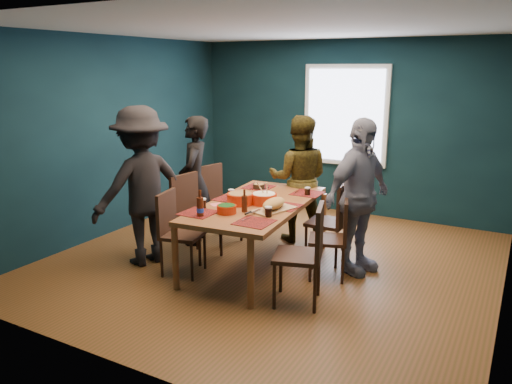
# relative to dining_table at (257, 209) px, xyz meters

# --- Properties ---
(room) EXTENTS (5.01, 5.01, 2.71)m
(room) POSITION_rel_dining_table_xyz_m (0.09, 0.50, 0.66)
(room) COLOR brown
(room) RESTS_ON ground
(dining_table) EXTENTS (1.20, 2.14, 0.78)m
(dining_table) POSITION_rel_dining_table_xyz_m (0.00, 0.00, 0.00)
(dining_table) COLOR brown
(dining_table) RESTS_ON floor
(chair_left_far) EXTENTS (0.55, 0.55, 1.02)m
(chair_left_far) POSITION_rel_dining_table_xyz_m (-0.95, 0.57, -0.12)
(chair_left_far) COLOR #331711
(chair_left_far) RESTS_ON floor
(chair_left_mid) EXTENTS (0.51, 0.51, 1.02)m
(chair_left_mid) POSITION_rel_dining_table_xyz_m (-0.87, -0.08, -0.11)
(chair_left_mid) COLOR #331711
(chair_left_mid) RESTS_ON floor
(chair_left_near) EXTENTS (0.50, 0.50, 0.94)m
(chair_left_near) POSITION_rel_dining_table_xyz_m (-0.72, -0.58, -0.16)
(chair_left_near) COLOR #331711
(chair_left_near) RESTS_ON floor
(chair_right_far) EXTENTS (0.45, 0.45, 0.98)m
(chair_right_far) POSITION_rel_dining_table_xyz_m (0.73, 0.59, -0.14)
(chair_right_far) COLOR #331711
(chair_right_far) RESTS_ON floor
(chair_right_mid) EXTENTS (0.52, 0.52, 0.90)m
(chair_right_mid) POSITION_rel_dining_table_xyz_m (0.90, 0.15, -0.18)
(chair_right_mid) COLOR #331711
(chair_right_mid) RESTS_ON floor
(chair_right_near) EXTENTS (0.57, 0.57, 1.01)m
(chair_right_near) POSITION_rel_dining_table_xyz_m (0.88, -0.58, -0.12)
(chair_right_near) COLOR #331711
(chair_right_near) RESTS_ON floor
(person_far_left) EXTENTS (0.62, 0.72, 1.68)m
(person_far_left) POSITION_rel_dining_table_xyz_m (-1.13, 0.36, 0.13)
(person_far_left) COLOR black
(person_far_left) RESTS_ON floor
(person_back) EXTENTS (0.99, 0.89, 1.68)m
(person_back) POSITION_rel_dining_table_xyz_m (0.02, 1.12, 0.13)
(person_back) COLOR black
(person_back) RESTS_ON floor
(person_right) EXTENTS (0.75, 1.12, 1.76)m
(person_right) POSITION_rel_dining_table_xyz_m (1.05, 0.44, 0.17)
(person_right) COLOR silver
(person_right) RESTS_ON floor
(person_near_left) EXTENTS (1.08, 1.37, 1.86)m
(person_near_left) POSITION_rel_dining_table_xyz_m (-1.25, -0.51, 0.22)
(person_near_left) COLOR black
(person_near_left) RESTS_ON floor
(bowl_salad) EXTENTS (0.30, 0.30, 0.13)m
(bowl_salad) POSITION_rel_dining_table_xyz_m (-0.14, -0.14, 0.14)
(bowl_salad) COLOR red
(bowl_salad) RESTS_ON dining_table
(bowl_dumpling) EXTENTS (0.29, 0.29, 0.27)m
(bowl_dumpling) POSITION_rel_dining_table_xyz_m (0.09, -0.00, 0.14)
(bowl_dumpling) COLOR red
(bowl_dumpling) RESTS_ON dining_table
(bowl_herbs) EXTENTS (0.21, 0.21, 0.09)m
(bowl_herbs) POSITION_rel_dining_table_xyz_m (-0.08, -0.53, 0.12)
(bowl_herbs) COLOR red
(bowl_herbs) RESTS_ON dining_table
(cutting_board) EXTENTS (0.39, 0.64, 0.14)m
(cutting_board) POSITION_rel_dining_table_xyz_m (0.31, -0.20, 0.14)
(cutting_board) COLOR tan
(cutting_board) RESTS_ON dining_table
(small_bowl) EXTENTS (0.16, 0.16, 0.06)m
(small_bowl) POSITION_rel_dining_table_xyz_m (-0.30, 0.59, 0.11)
(small_bowl) COLOR black
(small_bowl) RESTS_ON dining_table
(beer_bottle_a) EXTENTS (0.08, 0.08, 0.28)m
(beer_bottle_a) POSITION_rel_dining_table_xyz_m (-0.25, -0.75, 0.17)
(beer_bottle_a) COLOR #42190B
(beer_bottle_a) RESTS_ON dining_table
(beer_bottle_b) EXTENTS (0.06, 0.06, 0.24)m
(beer_bottle_b) POSITION_rel_dining_table_xyz_m (0.06, -0.39, 0.17)
(beer_bottle_b) COLOR #42190B
(beer_bottle_b) RESTS_ON dining_table
(cola_glass_a) EXTENTS (0.08, 0.08, 0.11)m
(cola_glass_a) POSITION_rel_dining_table_xyz_m (-0.41, -0.49, 0.13)
(cola_glass_a) COLOR black
(cola_glass_a) RESTS_ON dining_table
(cola_glass_b) EXTENTS (0.08, 0.08, 0.11)m
(cola_glass_b) POSITION_rel_dining_table_xyz_m (0.37, -0.42, 0.13)
(cola_glass_b) COLOR black
(cola_glass_b) RESTS_ON dining_table
(cola_glass_c) EXTENTS (0.07, 0.07, 0.10)m
(cola_glass_c) POSITION_rel_dining_table_xyz_m (0.37, 0.59, 0.13)
(cola_glass_c) COLOR black
(cola_glass_c) RESTS_ON dining_table
(cola_glass_d) EXTENTS (0.07, 0.07, 0.10)m
(cola_glass_d) POSITION_rel_dining_table_xyz_m (-0.37, 0.05, 0.13)
(cola_glass_d) COLOR black
(cola_glass_d) RESTS_ON dining_table
(napkin_a) EXTENTS (0.13, 0.13, 0.00)m
(napkin_a) POSITION_rel_dining_table_xyz_m (0.37, 0.04, 0.08)
(napkin_a) COLOR #E86262
(napkin_a) RESTS_ON dining_table
(napkin_b) EXTENTS (0.18, 0.18, 0.00)m
(napkin_b) POSITION_rel_dining_table_xyz_m (-0.35, -0.30, 0.08)
(napkin_b) COLOR #E86262
(napkin_b) RESTS_ON dining_table
(napkin_c) EXTENTS (0.18, 0.18, 0.00)m
(napkin_c) POSITION_rel_dining_table_xyz_m (0.36, -0.65, 0.08)
(napkin_c) COLOR #E86262
(napkin_c) RESTS_ON dining_table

